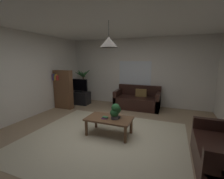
{
  "coord_description": "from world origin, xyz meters",
  "views": [
    {
      "loc": [
        1.38,
        -3.22,
        1.75
      ],
      "look_at": [
        0.0,
        0.3,
        1.05
      ],
      "focal_mm": 25.36,
      "sensor_mm": 36.0,
      "label": 1
    }
  ],
  "objects_px": {
    "book_on_table_1": "(105,117)",
    "tv": "(78,85)",
    "remote_on_table_0": "(119,117)",
    "potted_plant_on_table": "(115,111)",
    "potted_palm_corner": "(83,86)",
    "bookshelf_corner": "(63,89)",
    "coffee_table": "(109,121)",
    "book_on_table_0": "(105,118)",
    "pendant_lamp": "(109,42)",
    "tv_stand": "(79,98)",
    "couch_under_window": "(137,101)"
  },
  "relations": [
    {
      "from": "coffee_table",
      "to": "book_on_table_0",
      "type": "relative_size",
      "value": 7.94
    },
    {
      "from": "potted_plant_on_table",
      "to": "pendant_lamp",
      "type": "bearing_deg",
      "value": 179.03
    },
    {
      "from": "book_on_table_0",
      "to": "tv_stand",
      "type": "xyz_separation_m",
      "value": [
        -2.11,
        2.14,
        -0.17
      ]
    },
    {
      "from": "couch_under_window",
      "to": "book_on_table_1",
      "type": "xyz_separation_m",
      "value": [
        -0.23,
        -2.42,
        0.17
      ]
    },
    {
      "from": "book_on_table_0",
      "to": "pendant_lamp",
      "type": "distance_m",
      "value": 1.72
    },
    {
      "from": "book_on_table_1",
      "to": "couch_under_window",
      "type": "bearing_deg",
      "value": 84.59
    },
    {
      "from": "tv",
      "to": "couch_under_window",
      "type": "bearing_deg",
      "value": 7.29
    },
    {
      "from": "pendant_lamp",
      "to": "remote_on_table_0",
      "type": "bearing_deg",
      "value": 21.19
    },
    {
      "from": "remote_on_table_0",
      "to": "potted_plant_on_table",
      "type": "bearing_deg",
      "value": 52.96
    },
    {
      "from": "book_on_table_0",
      "to": "tv",
      "type": "relative_size",
      "value": 0.16
    },
    {
      "from": "remote_on_table_0",
      "to": "pendant_lamp",
      "type": "bearing_deg",
      "value": 16.65
    },
    {
      "from": "tv_stand",
      "to": "pendant_lamp",
      "type": "bearing_deg",
      "value": -43.33
    },
    {
      "from": "tv",
      "to": "pendant_lamp",
      "type": "height_order",
      "value": "pendant_lamp"
    },
    {
      "from": "remote_on_table_0",
      "to": "pendant_lamp",
      "type": "xyz_separation_m",
      "value": [
        -0.21,
        -0.08,
        1.71
      ]
    },
    {
      "from": "coffee_table",
      "to": "book_on_table_1",
      "type": "xyz_separation_m",
      "value": [
        -0.07,
        -0.07,
        0.1
      ]
    },
    {
      "from": "potted_plant_on_table",
      "to": "potted_palm_corner",
      "type": "distance_m",
      "value": 3.43
    },
    {
      "from": "book_on_table_0",
      "to": "coffee_table",
      "type": "bearing_deg",
      "value": 44.16
    },
    {
      "from": "potted_plant_on_table",
      "to": "book_on_table_1",
      "type": "bearing_deg",
      "value": -163.33
    },
    {
      "from": "book_on_table_1",
      "to": "remote_on_table_0",
      "type": "relative_size",
      "value": 0.74
    },
    {
      "from": "coffee_table",
      "to": "tv",
      "type": "bearing_deg",
      "value": 136.97
    },
    {
      "from": "coffee_table",
      "to": "pendant_lamp",
      "type": "distance_m",
      "value": 1.79
    },
    {
      "from": "book_on_table_1",
      "to": "potted_palm_corner",
      "type": "relative_size",
      "value": 0.08
    },
    {
      "from": "book_on_table_0",
      "to": "potted_palm_corner",
      "type": "height_order",
      "value": "potted_palm_corner"
    },
    {
      "from": "book_on_table_1",
      "to": "tv",
      "type": "bearing_deg",
      "value": 135.12
    },
    {
      "from": "potted_palm_corner",
      "to": "bookshelf_corner",
      "type": "xyz_separation_m",
      "value": [
        -0.17,
        -1.11,
        0.03
      ]
    },
    {
      "from": "potted_plant_on_table",
      "to": "tv",
      "type": "bearing_deg",
      "value": 138.94
    },
    {
      "from": "remote_on_table_0",
      "to": "potted_plant_on_table",
      "type": "height_order",
      "value": "potted_plant_on_table"
    },
    {
      "from": "book_on_table_0",
      "to": "book_on_table_1",
      "type": "xyz_separation_m",
      "value": [
        0.01,
        0.01,
        0.02
      ]
    },
    {
      "from": "bookshelf_corner",
      "to": "pendant_lamp",
      "type": "bearing_deg",
      "value": -29.78
    },
    {
      "from": "remote_on_table_0",
      "to": "tv",
      "type": "bearing_deg",
      "value": -43.74
    },
    {
      "from": "book_on_table_0",
      "to": "book_on_table_1",
      "type": "height_order",
      "value": "book_on_table_1"
    },
    {
      "from": "potted_plant_on_table",
      "to": "bookshelf_corner",
      "type": "height_order",
      "value": "bookshelf_corner"
    },
    {
      "from": "bookshelf_corner",
      "to": "remote_on_table_0",
      "type": "bearing_deg",
      "value": -26.22
    },
    {
      "from": "tv_stand",
      "to": "tv",
      "type": "xyz_separation_m",
      "value": [
        0.0,
        -0.02,
        0.52
      ]
    },
    {
      "from": "book_on_table_0",
      "to": "pendant_lamp",
      "type": "bearing_deg",
      "value": 44.16
    },
    {
      "from": "bookshelf_corner",
      "to": "potted_palm_corner",
      "type": "bearing_deg",
      "value": 81.41
    },
    {
      "from": "potted_palm_corner",
      "to": "tv",
      "type": "bearing_deg",
      "value": -87.68
    },
    {
      "from": "potted_plant_on_table",
      "to": "tv",
      "type": "height_order",
      "value": "tv"
    },
    {
      "from": "couch_under_window",
      "to": "potted_plant_on_table",
      "type": "distance_m",
      "value": 2.37
    },
    {
      "from": "coffee_table",
      "to": "potted_plant_on_table",
      "type": "distance_m",
      "value": 0.31
    },
    {
      "from": "couch_under_window",
      "to": "remote_on_table_0",
      "type": "distance_m",
      "value": 2.27
    },
    {
      "from": "tv_stand",
      "to": "tv",
      "type": "relative_size",
      "value": 1.07
    },
    {
      "from": "book_on_table_0",
      "to": "bookshelf_corner",
      "type": "bearing_deg",
      "value": 147.99
    },
    {
      "from": "couch_under_window",
      "to": "bookshelf_corner",
      "type": "bearing_deg",
      "value": -158.76
    },
    {
      "from": "potted_plant_on_table",
      "to": "potted_palm_corner",
      "type": "relative_size",
      "value": 0.26
    },
    {
      "from": "book_on_table_0",
      "to": "bookshelf_corner",
      "type": "relative_size",
      "value": 0.1
    },
    {
      "from": "couch_under_window",
      "to": "potted_plant_on_table",
      "type": "xyz_separation_m",
      "value": [
        -0.0,
        -2.35,
        0.33
      ]
    },
    {
      "from": "book_on_table_0",
      "to": "remote_on_table_0",
      "type": "height_order",
      "value": "book_on_table_0"
    },
    {
      "from": "book_on_table_0",
      "to": "pendant_lamp",
      "type": "height_order",
      "value": "pendant_lamp"
    },
    {
      "from": "couch_under_window",
      "to": "tv_stand",
      "type": "height_order",
      "value": "couch_under_window"
    }
  ]
}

